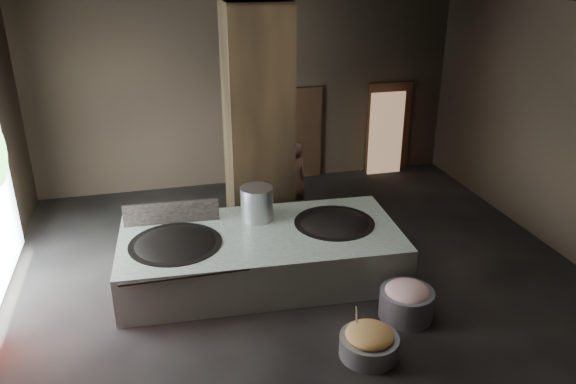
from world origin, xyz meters
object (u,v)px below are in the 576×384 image
object	(u,v)px
wok_right	(334,227)
cook	(294,180)
stock_pot	(257,204)
hearth_platform	(261,254)
meat_basin	(406,304)
wok_left	(176,248)
veg_basin	(369,346)

from	to	relation	value
wok_right	cook	size ratio (longest dim) A/B	0.85
stock_pot	hearth_platform	bearing A→B (deg)	-95.19
stock_pot	meat_basin	world-z (taller)	stock_pot
wok_left	veg_basin	distance (m)	3.54
stock_pot	cook	xyz separation A→B (m)	(1.12, 1.64, -0.30)
hearth_platform	wok_right	distance (m)	1.39
wok_right	veg_basin	world-z (taller)	wok_right
wok_left	meat_basin	xyz separation A→B (m)	(3.39, -1.73, -0.52)
stock_pot	cook	size ratio (longest dim) A/B	0.38
veg_basin	cook	bearing A→B (deg)	88.33
cook	veg_basin	distance (m)	4.74
cook	wok_right	bearing A→B (deg)	75.94
cook	meat_basin	distance (m)	4.09
meat_basin	stock_pot	bearing A→B (deg)	129.06
hearth_platform	meat_basin	size ratio (longest dim) A/B	5.69
hearth_platform	wok_right	size ratio (longest dim) A/B	3.41
veg_basin	meat_basin	xyz separation A→B (m)	(0.91, 0.72, 0.08)
wok_left	meat_basin	size ratio (longest dim) A/B	1.79
veg_basin	meat_basin	world-z (taller)	meat_basin
veg_basin	wok_left	bearing A→B (deg)	135.40
stock_pot	cook	world-z (taller)	cook
wok_left	wok_right	xyz separation A→B (m)	(2.80, 0.10, 0.00)
cook	veg_basin	xyz separation A→B (m)	(-0.14, -4.69, -0.68)
hearth_platform	stock_pot	world-z (taller)	stock_pot
hearth_platform	cook	bearing A→B (deg)	65.24
meat_basin	wok_right	bearing A→B (deg)	107.84
hearth_platform	meat_basin	xyz separation A→B (m)	(1.94, -1.78, -0.19)
wok_left	hearth_platform	bearing A→B (deg)	1.97
stock_pot	meat_basin	size ratio (longest dim) A/B	0.74
cook	hearth_platform	bearing A→B (deg)	43.05
wok_right	stock_pot	bearing A→B (deg)	158.96
hearth_platform	wok_right	world-z (taller)	wok_right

